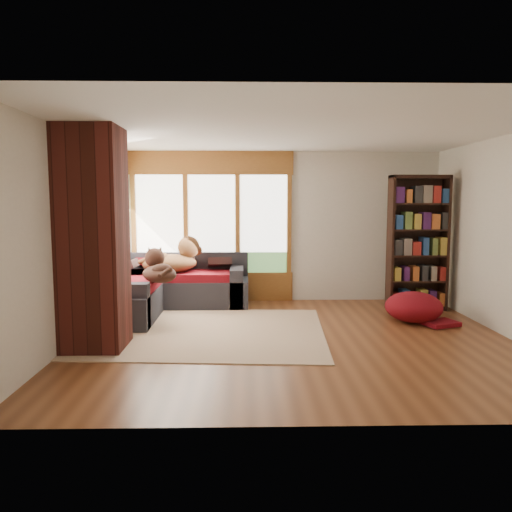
# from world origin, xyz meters

# --- Properties ---
(floor) EXTENTS (5.50, 5.50, 0.00)m
(floor) POSITION_xyz_m (0.00, 0.00, 0.00)
(floor) COLOR brown
(floor) RESTS_ON ground
(ceiling) EXTENTS (5.50, 5.50, 0.00)m
(ceiling) POSITION_xyz_m (0.00, 0.00, 2.60)
(ceiling) COLOR white
(wall_back) EXTENTS (5.50, 0.04, 2.60)m
(wall_back) POSITION_xyz_m (0.00, 2.50, 1.30)
(wall_back) COLOR silver
(wall_back) RESTS_ON ground
(wall_front) EXTENTS (5.50, 0.04, 2.60)m
(wall_front) POSITION_xyz_m (0.00, -2.50, 1.30)
(wall_front) COLOR silver
(wall_front) RESTS_ON ground
(wall_left) EXTENTS (0.04, 5.00, 2.60)m
(wall_left) POSITION_xyz_m (-2.75, 0.00, 1.30)
(wall_left) COLOR silver
(wall_left) RESTS_ON ground
(wall_right) EXTENTS (0.04, 5.00, 2.60)m
(wall_right) POSITION_xyz_m (2.75, 0.00, 1.30)
(wall_right) COLOR silver
(wall_right) RESTS_ON ground
(windows_back) EXTENTS (2.82, 0.10, 1.90)m
(windows_back) POSITION_xyz_m (-1.20, 2.47, 1.35)
(windows_back) COLOR brown
(windows_back) RESTS_ON wall_back
(windows_left) EXTENTS (0.10, 2.62, 1.90)m
(windows_left) POSITION_xyz_m (-2.72, 1.20, 1.35)
(windows_left) COLOR brown
(windows_left) RESTS_ON wall_left
(roller_blind) EXTENTS (0.03, 0.72, 0.90)m
(roller_blind) POSITION_xyz_m (-2.69, 2.03, 1.75)
(roller_blind) COLOR gray
(roller_blind) RESTS_ON wall_left
(brick_chimney) EXTENTS (0.70, 0.70, 2.60)m
(brick_chimney) POSITION_xyz_m (-2.40, -0.35, 1.30)
(brick_chimney) COLOR #471914
(brick_chimney) RESTS_ON ground
(sectional_sofa) EXTENTS (2.20, 2.20, 0.80)m
(sectional_sofa) POSITION_xyz_m (-1.95, 1.70, 0.30)
(sectional_sofa) COLOR black
(sectional_sofa) RESTS_ON ground
(area_rug) EXTENTS (3.69, 2.92, 0.01)m
(area_rug) POSITION_xyz_m (-1.34, 0.38, 0.01)
(area_rug) COLOR beige
(area_rug) RESTS_ON ground
(bookshelf) EXTENTS (0.92, 0.31, 2.16)m
(bookshelf) POSITION_xyz_m (2.14, 1.67, 1.08)
(bookshelf) COLOR black
(bookshelf) RESTS_ON ground
(pouf) EXTENTS (1.04, 1.04, 0.44)m
(pouf) POSITION_xyz_m (1.82, 0.85, 0.23)
(pouf) COLOR maroon
(pouf) RESTS_ON area_rug
(dog_tan) EXTENTS (1.06, 0.88, 0.52)m
(dog_tan) POSITION_xyz_m (-1.78, 1.93, 0.80)
(dog_tan) COLOR brown
(dog_tan) RESTS_ON sectional_sofa
(dog_brindle) EXTENTS (0.72, 0.85, 0.42)m
(dog_brindle) POSITION_xyz_m (-1.88, 0.98, 0.74)
(dog_brindle) COLOR black
(dog_brindle) RESTS_ON sectional_sofa
(throw_pillows) EXTENTS (1.98, 1.68, 0.45)m
(throw_pillows) POSITION_xyz_m (-1.92, 1.85, 0.74)
(throw_pillows) COLOR black
(throw_pillows) RESTS_ON sectional_sofa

